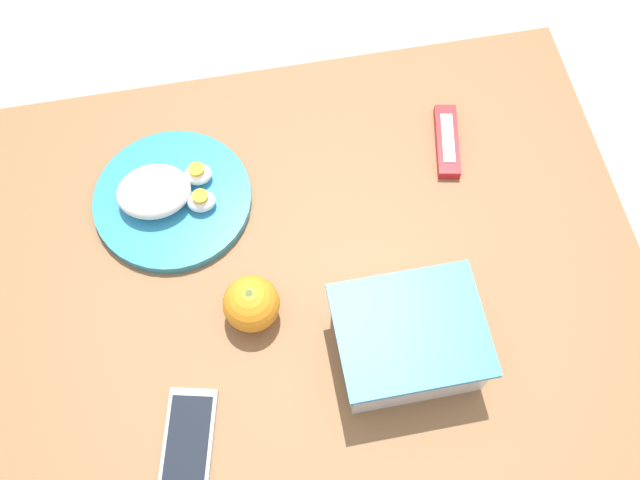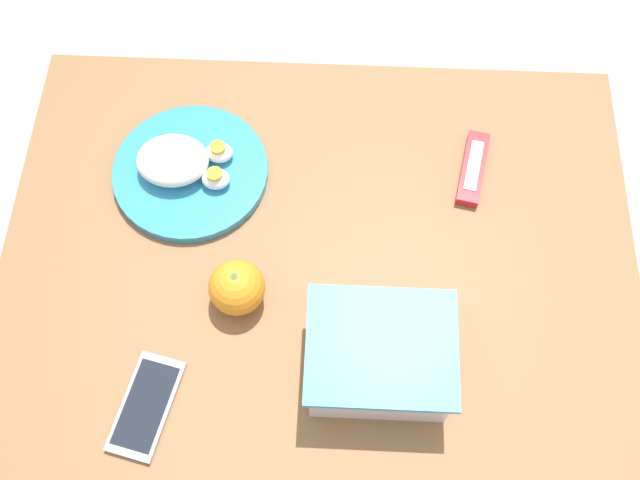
{
  "view_description": "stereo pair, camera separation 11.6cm",
  "coord_description": "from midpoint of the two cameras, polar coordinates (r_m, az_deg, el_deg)",
  "views": [
    {
      "loc": [
        0.09,
        0.45,
        1.84
      ],
      "look_at": [
        -0.0,
        -0.05,
        0.8
      ],
      "focal_mm": 42.0,
      "sensor_mm": 36.0,
      "label": 1
    },
    {
      "loc": [
        -0.02,
        0.46,
        1.84
      ],
      "look_at": [
        -0.0,
        -0.05,
        0.8
      ],
      "focal_mm": 42.0,
      "sensor_mm": 36.0,
      "label": 2
    }
  ],
  "objects": [
    {
      "name": "orange_fruit",
      "position": [
        1.11,
        -3.42,
        -3.95
      ],
      "size": [
        0.09,
        0.09,
        0.09
      ],
      "color": "orange",
      "rests_on": "table"
    },
    {
      "name": "food_container",
      "position": [
        1.08,
        7.63,
        -9.21
      ],
      "size": [
        0.21,
        0.17,
        0.1
      ],
      "color": "white",
      "rests_on": "table"
    },
    {
      "name": "ground_plane",
      "position": [
        1.9,
        1.65,
        -12.04
      ],
      "size": [
        10.0,
        10.0,
        0.0
      ],
      "primitive_type": "plane",
      "color": "#B2A899"
    },
    {
      "name": "candy_bar",
      "position": [
        1.28,
        14.13,
        5.06
      ],
      "size": [
        0.06,
        0.14,
        0.02
      ],
      "color": "red",
      "rests_on": "table"
    },
    {
      "name": "rice_plate",
      "position": [
        1.24,
        -7.52,
        5.2
      ],
      "size": [
        0.26,
        0.26,
        0.07
      ],
      "color": "teal",
      "rests_on": "table"
    },
    {
      "name": "table",
      "position": [
        1.3,
        2.38,
        -5.36
      ],
      "size": [
        1.0,
        0.83,
        0.77
      ],
      "color": "brown",
      "rests_on": "ground_plane"
    },
    {
      "name": "cell_phone",
      "position": [
        1.11,
        -10.17,
        -12.67
      ],
      "size": [
        0.1,
        0.16,
        0.01
      ],
      "color": "#ADADB2",
      "rests_on": "table"
    }
  ]
}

